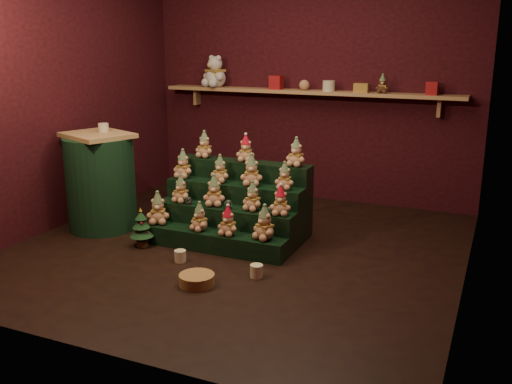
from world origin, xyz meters
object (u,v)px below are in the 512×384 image
at_px(wicker_basket, 197,280).
at_px(brown_bear, 382,84).
at_px(riser_tier_front, 214,241).
at_px(mug_left, 180,256).
at_px(side_table, 101,182).
at_px(white_bear, 215,67).
at_px(mini_christmas_tree, 141,228).
at_px(mug_right, 257,271).
at_px(snow_globe_b, 228,205).
at_px(snow_globe_a, 189,201).
at_px(snow_globe_c, 269,211).

bearing_deg(wicker_basket, brown_bear, 72.76).
relative_size(riser_tier_front, mug_left, 13.53).
xyz_separation_m(side_table, white_bear, (0.37, 1.85, 1.07)).
bearing_deg(mini_christmas_tree, brown_bear, 50.82).
height_order(mug_right, white_bear, white_bear).
bearing_deg(snow_globe_b, brown_bear, 61.08).
relative_size(mug_left, wicker_basket, 0.36).
distance_m(riser_tier_front, mug_left, 0.39).
distance_m(snow_globe_a, brown_bear, 2.52).
xyz_separation_m(snow_globe_a, snow_globe_b, (0.42, 0.00, 0.01)).
distance_m(side_table, mini_christmas_tree, 0.81).
relative_size(mini_christmas_tree, mug_left, 3.67).
xyz_separation_m(side_table, mug_right, (1.97, -0.53, -0.44)).
bearing_deg(mug_right, riser_tier_front, 146.43).
bearing_deg(wicker_basket, white_bear, 114.35).
bearing_deg(mug_left, riser_tier_front, 68.05).
bearing_deg(mug_left, white_bear, 109.96).
relative_size(riser_tier_front, mug_right, 13.05).
xyz_separation_m(riser_tier_front, side_table, (-1.36, 0.13, 0.40)).
distance_m(riser_tier_front, snow_globe_b, 0.36).
xyz_separation_m(riser_tier_front, mug_right, (0.61, -0.40, -0.04)).
height_order(snow_globe_b, wicker_basket, snow_globe_b).
height_order(snow_globe_c, mini_christmas_tree, snow_globe_c).
xyz_separation_m(snow_globe_b, snow_globe_c, (0.41, -0.00, -0.01)).
xyz_separation_m(snow_globe_a, side_table, (-1.01, -0.03, 0.09)).
xyz_separation_m(snow_globe_a, mini_christmas_tree, (-0.33, -0.33, -0.21)).
relative_size(riser_tier_front, snow_globe_b, 14.69).
relative_size(mug_right, wicker_basket, 0.38).
relative_size(side_table, mug_left, 9.60).
bearing_deg(brown_bear, wicker_basket, -114.74).
relative_size(snow_globe_b, side_table, 0.10).
distance_m(mug_left, brown_bear, 2.97).
bearing_deg(mini_christmas_tree, riser_tier_front, 14.38).
bearing_deg(white_bear, mini_christmas_tree, -57.55).
bearing_deg(mug_left, mini_christmas_tree, 160.50).
height_order(mug_left, wicker_basket, mug_left).
height_order(snow_globe_b, brown_bear, brown_bear).
relative_size(snow_globe_c, mug_left, 0.76).
bearing_deg(side_table, riser_tier_front, 16.09).
relative_size(side_table, white_bear, 2.05).
bearing_deg(side_table, snow_globe_a, 23.29).
distance_m(snow_globe_c, mug_right, 0.67).
relative_size(snow_globe_c, mug_right, 0.73).
height_order(riser_tier_front, mug_left, riser_tier_front).
bearing_deg(side_table, snow_globe_b, 22.74).
bearing_deg(mug_left, snow_globe_a, 111.47).
height_order(side_table, brown_bear, brown_bear).
bearing_deg(riser_tier_front, snow_globe_c, 18.23).
bearing_deg(snow_globe_b, wicker_basket, -79.80).
bearing_deg(white_bear, riser_tier_front, -39.21).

